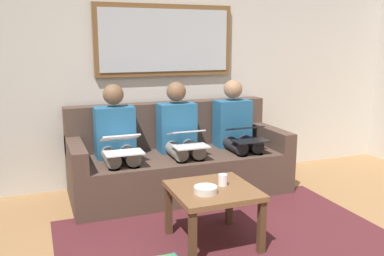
{
  "coord_description": "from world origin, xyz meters",
  "views": [
    {
      "loc": [
        1.35,
        1.85,
        1.54
      ],
      "look_at": [
        0.0,
        -1.7,
        0.75
      ],
      "focal_mm": 39.0,
      "sensor_mm": 36.0,
      "label": 1
    }
  ],
  "objects_px": {
    "framed_mirror": "(165,40)",
    "coffee_table": "(213,196)",
    "cup": "(223,180)",
    "bowl": "(206,190)",
    "laptop_black": "(247,134)",
    "person_middle": "(180,135)",
    "laptop_white": "(122,144)",
    "person_left": "(236,130)",
    "laptop_silver": "(188,138)",
    "couch": "(178,162)",
    "person_right": "(117,140)"
  },
  "relations": [
    {
      "from": "framed_mirror",
      "to": "coffee_table",
      "type": "height_order",
      "value": "framed_mirror"
    },
    {
      "from": "framed_mirror",
      "to": "laptop_black",
      "type": "relative_size",
      "value": 4.31
    },
    {
      "from": "laptop_black",
      "to": "laptop_silver",
      "type": "distance_m",
      "value": 0.64
    },
    {
      "from": "framed_mirror",
      "to": "bowl",
      "type": "xyz_separation_m",
      "value": [
        0.23,
        1.68,
        -1.08
      ]
    },
    {
      "from": "couch",
      "to": "person_middle",
      "type": "height_order",
      "value": "person_middle"
    },
    {
      "from": "laptop_black",
      "to": "person_right",
      "type": "distance_m",
      "value": 1.3
    },
    {
      "from": "framed_mirror",
      "to": "person_middle",
      "type": "bearing_deg",
      "value": 90.0
    },
    {
      "from": "bowl",
      "to": "laptop_white",
      "type": "height_order",
      "value": "laptop_white"
    },
    {
      "from": "bowl",
      "to": "laptop_black",
      "type": "relative_size",
      "value": 0.49
    },
    {
      "from": "couch",
      "to": "person_middle",
      "type": "relative_size",
      "value": 1.93
    },
    {
      "from": "laptop_silver",
      "to": "person_left",
      "type": "bearing_deg",
      "value": -159.17
    },
    {
      "from": "person_left",
      "to": "laptop_silver",
      "type": "height_order",
      "value": "person_left"
    },
    {
      "from": "framed_mirror",
      "to": "laptop_silver",
      "type": "height_order",
      "value": "framed_mirror"
    },
    {
      "from": "cup",
      "to": "laptop_black",
      "type": "relative_size",
      "value": 0.25
    },
    {
      "from": "person_left",
      "to": "person_middle",
      "type": "bearing_deg",
      "value": 0.0
    },
    {
      "from": "person_left",
      "to": "laptop_white",
      "type": "relative_size",
      "value": 3.22
    },
    {
      "from": "framed_mirror",
      "to": "coffee_table",
      "type": "relative_size",
      "value": 2.44
    },
    {
      "from": "laptop_black",
      "to": "person_middle",
      "type": "height_order",
      "value": "person_middle"
    },
    {
      "from": "laptop_white",
      "to": "laptop_black",
      "type": "bearing_deg",
      "value": 179.46
    },
    {
      "from": "person_left",
      "to": "laptop_black",
      "type": "height_order",
      "value": "person_left"
    },
    {
      "from": "person_left",
      "to": "framed_mirror",
      "type": "bearing_deg",
      "value": -35.52
    },
    {
      "from": "framed_mirror",
      "to": "cup",
      "type": "xyz_separation_m",
      "value": [
        0.04,
        1.58,
        -1.06
      ]
    },
    {
      "from": "cup",
      "to": "person_left",
      "type": "relative_size",
      "value": 0.08
    },
    {
      "from": "bowl",
      "to": "person_middle",
      "type": "relative_size",
      "value": 0.15
    },
    {
      "from": "person_right",
      "to": "person_middle",
      "type": "bearing_deg",
      "value": 180.0
    },
    {
      "from": "cup",
      "to": "bowl",
      "type": "bearing_deg",
      "value": 29.0
    },
    {
      "from": "cup",
      "to": "laptop_black",
      "type": "bearing_deg",
      "value": -127.92
    },
    {
      "from": "laptop_silver",
      "to": "laptop_white",
      "type": "relative_size",
      "value": 0.99
    },
    {
      "from": "person_middle",
      "to": "bowl",
      "type": "bearing_deg",
      "value": 79.51
    },
    {
      "from": "couch",
      "to": "laptop_black",
      "type": "relative_size",
      "value": 6.23
    },
    {
      "from": "coffee_table",
      "to": "person_right",
      "type": "distance_m",
      "value": 1.28
    },
    {
      "from": "bowl",
      "to": "laptop_white",
      "type": "xyz_separation_m",
      "value": [
        0.41,
        -0.99,
        0.15
      ]
    },
    {
      "from": "framed_mirror",
      "to": "laptop_silver",
      "type": "distance_m",
      "value": 1.16
    },
    {
      "from": "couch",
      "to": "cup",
      "type": "height_order",
      "value": "couch"
    },
    {
      "from": "cup",
      "to": "bowl",
      "type": "xyz_separation_m",
      "value": [
        0.19,
        0.1,
        -0.02
      ]
    },
    {
      "from": "framed_mirror",
      "to": "laptop_white",
      "type": "distance_m",
      "value": 1.32
    },
    {
      "from": "bowl",
      "to": "couch",
      "type": "bearing_deg",
      "value": -99.95
    },
    {
      "from": "coffee_table",
      "to": "person_middle",
      "type": "relative_size",
      "value": 0.55
    },
    {
      "from": "cup",
      "to": "coffee_table",
      "type": "bearing_deg",
      "value": 16.17
    },
    {
      "from": "framed_mirror",
      "to": "laptop_silver",
      "type": "xyz_separation_m",
      "value": [
        0.0,
        0.7,
        -0.92
      ]
    },
    {
      "from": "couch",
      "to": "person_middle",
      "type": "bearing_deg",
      "value": 90.0
    },
    {
      "from": "bowl",
      "to": "person_left",
      "type": "xyz_separation_m",
      "value": [
        -0.87,
        -1.23,
        0.13
      ]
    },
    {
      "from": "person_middle",
      "to": "laptop_silver",
      "type": "height_order",
      "value": "person_middle"
    },
    {
      "from": "bowl",
      "to": "person_middle",
      "type": "height_order",
      "value": "person_middle"
    },
    {
      "from": "framed_mirror",
      "to": "laptop_silver",
      "type": "bearing_deg",
      "value": 90.0
    },
    {
      "from": "cup",
      "to": "laptop_silver",
      "type": "relative_size",
      "value": 0.26
    },
    {
      "from": "framed_mirror",
      "to": "person_middle",
      "type": "xyz_separation_m",
      "value": [
        0.0,
        0.46,
        -0.94
      ]
    },
    {
      "from": "coffee_table",
      "to": "bowl",
      "type": "height_order",
      "value": "bowl"
    },
    {
      "from": "couch",
      "to": "laptop_black",
      "type": "distance_m",
      "value": 0.78
    },
    {
      "from": "cup",
      "to": "laptop_black",
      "type": "height_order",
      "value": "laptop_black"
    }
  ]
}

